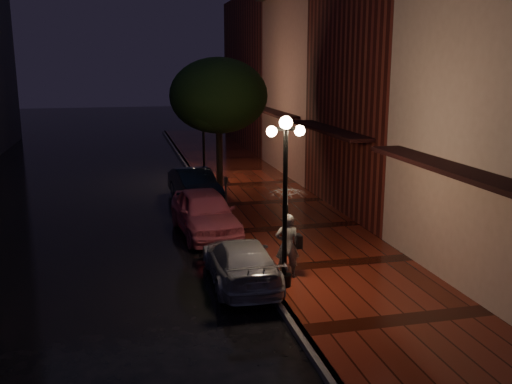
{
  "coord_description": "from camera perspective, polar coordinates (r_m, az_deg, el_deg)",
  "views": [
    {
      "loc": [
        -3.5,
        -18.1,
        5.69
      ],
      "look_at": [
        0.88,
        0.31,
        1.4
      ],
      "focal_mm": 40.0,
      "sensor_mm": 36.0,
      "label": 1
    }
  ],
  "objects": [
    {
      "name": "storefront_far",
      "position": [
        30.02,
        7.23,
        10.41
      ],
      "size": [
        5.0,
        8.0,
        9.0
      ],
      "primitive_type": "cube",
      "color": "#8C5951",
      "rests_on": "ground"
    },
    {
      "name": "navy_car",
      "position": [
        24.01,
        -6.14,
        0.65
      ],
      "size": [
        1.98,
        4.27,
        1.36
      ],
      "primitive_type": "imported",
      "rotation": [
        0.0,
        0.0,
        0.14
      ],
      "color": "black",
      "rests_on": "ground"
    },
    {
      "name": "storefront_mid",
      "position": [
        22.68,
        14.52,
        11.9
      ],
      "size": [
        5.0,
        8.0,
        11.0
      ],
      "primitive_type": "cube",
      "color": "#511914",
      "rests_on": "ground"
    },
    {
      "name": "storefront_extra",
      "position": [
        39.53,
        2.08,
        11.77
      ],
      "size": [
        5.0,
        12.0,
        10.0
      ],
      "primitive_type": "cube",
      "color": "#511914",
      "rests_on": "ground"
    },
    {
      "name": "ground",
      "position": [
        19.3,
        -2.33,
        -4.39
      ],
      "size": [
        120.0,
        120.0,
        0.0
      ],
      "primitive_type": "plane",
      "color": "black",
      "rests_on": "ground"
    },
    {
      "name": "woman_with_umbrella",
      "position": [
        14.82,
        3.2,
        -2.66
      ],
      "size": [
        1.01,
        1.03,
        2.42
      ],
      "rotation": [
        0.0,
        0.0,
        2.93
      ],
      "color": "silver",
      "rests_on": "sidewalk"
    },
    {
      "name": "streetlamp_near",
      "position": [
        14.0,
        2.93,
        0.01
      ],
      "size": [
        0.96,
        0.36,
        4.31
      ],
      "color": "black",
      "rests_on": "sidewalk"
    },
    {
      "name": "parking_meter",
      "position": [
        20.99,
        -3.03,
        -0.05
      ],
      "size": [
        0.14,
        0.1,
        1.46
      ],
      "rotation": [
        0.0,
        0.0,
        -0.02
      ],
      "color": "black",
      "rests_on": "sidewalk"
    },
    {
      "name": "sidewalk",
      "position": [
        19.81,
        4.08,
        -3.73
      ],
      "size": [
        4.5,
        60.0,
        0.15
      ],
      "primitive_type": "cube",
      "color": "#45160C",
      "rests_on": "ground"
    },
    {
      "name": "silver_car",
      "position": [
        15.1,
        -1.52,
        -6.96
      ],
      "size": [
        1.73,
        4.12,
        1.19
      ],
      "primitive_type": "imported",
      "rotation": [
        0.0,
        0.0,
        3.12
      ],
      "color": "#98979E",
      "rests_on": "ground"
    },
    {
      "name": "pink_car",
      "position": [
        19.33,
        -5.13,
        -2.04
      ],
      "size": [
        2.16,
        4.62,
        1.53
      ],
      "primitive_type": "imported",
      "rotation": [
        0.0,
        0.0,
        0.08
      ],
      "color": "#CC5468",
      "rests_on": "ground"
    },
    {
      "name": "curb",
      "position": [
        19.27,
        -2.33,
        -4.17
      ],
      "size": [
        0.25,
        60.0,
        0.15
      ],
      "primitive_type": "cube",
      "color": "#595451",
      "rests_on": "ground"
    },
    {
      "name": "street_tree",
      "position": [
        24.48,
        -3.74,
        9.36
      ],
      "size": [
        4.16,
        4.16,
        5.8
      ],
      "color": "black",
      "rests_on": "sidewalk"
    },
    {
      "name": "streetlamp_far",
      "position": [
        27.55,
        -5.29,
        6.28
      ],
      "size": [
        0.96,
        0.36,
        4.31
      ],
      "color": "black",
      "rests_on": "sidewalk"
    }
  ]
}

